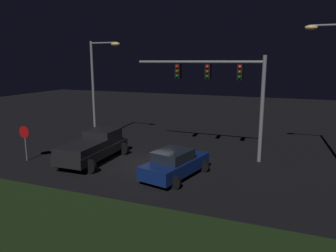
{
  "coord_description": "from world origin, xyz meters",
  "views": [
    {
      "loc": [
        8.02,
        -16.96,
        6.15
      ],
      "look_at": [
        1.07,
        0.44,
        2.33
      ],
      "focal_mm": 34.11,
      "sensor_mm": 36.0,
      "label": 1
    }
  ],
  "objects_px": {
    "traffic_signal_gantry": "(223,82)",
    "street_lamp_left": "(99,79)",
    "car_sedan": "(175,163)",
    "stop_sign": "(25,137)",
    "pickup_truck": "(94,145)"
  },
  "relations": [
    {
      "from": "traffic_signal_gantry",
      "to": "street_lamp_left",
      "type": "distance_m",
      "value": 9.79
    },
    {
      "from": "car_sedan",
      "to": "stop_sign",
      "type": "relative_size",
      "value": 2.1
    },
    {
      "from": "car_sedan",
      "to": "street_lamp_left",
      "type": "height_order",
      "value": "street_lamp_left"
    },
    {
      "from": "car_sedan",
      "to": "traffic_signal_gantry",
      "type": "height_order",
      "value": "traffic_signal_gantry"
    },
    {
      "from": "traffic_signal_gantry",
      "to": "street_lamp_left",
      "type": "height_order",
      "value": "street_lamp_left"
    },
    {
      "from": "street_lamp_left",
      "to": "car_sedan",
      "type": "bearing_deg",
      "value": -33.11
    },
    {
      "from": "car_sedan",
      "to": "stop_sign",
      "type": "height_order",
      "value": "stop_sign"
    },
    {
      "from": "pickup_truck",
      "to": "stop_sign",
      "type": "xyz_separation_m",
      "value": [
        -3.94,
        -1.65,
        0.56
      ]
    },
    {
      "from": "traffic_signal_gantry",
      "to": "pickup_truck",
      "type": "bearing_deg",
      "value": -153.27
    },
    {
      "from": "street_lamp_left",
      "to": "stop_sign",
      "type": "xyz_separation_m",
      "value": [
        -1.39,
        -6.22,
        -3.27
      ]
    },
    {
      "from": "car_sedan",
      "to": "stop_sign",
      "type": "distance_m",
      "value": 9.7
    },
    {
      "from": "street_lamp_left",
      "to": "stop_sign",
      "type": "height_order",
      "value": "street_lamp_left"
    },
    {
      "from": "street_lamp_left",
      "to": "stop_sign",
      "type": "bearing_deg",
      "value": -102.61
    },
    {
      "from": "pickup_truck",
      "to": "car_sedan",
      "type": "bearing_deg",
      "value": -99.61
    },
    {
      "from": "car_sedan",
      "to": "stop_sign",
      "type": "bearing_deg",
      "value": 107.71
    }
  ]
}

